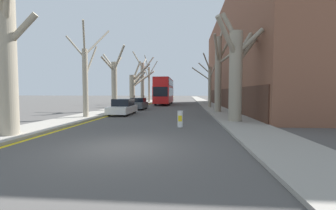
{
  "coord_description": "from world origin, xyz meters",
  "views": [
    {
      "loc": [
        2.44,
        -7.88,
        1.99
      ],
      "look_at": [
        -0.41,
        25.0,
        0.2
      ],
      "focal_mm": 24.0,
      "sensor_mm": 36.0,
      "label": 1
    }
  ],
  "objects": [
    {
      "name": "street_tree_left_2",
      "position": [
        -5.59,
        16.23,
        3.22
      ],
      "size": [
        3.53,
        3.93,
        7.01
      ],
      "color": "gray",
      "rests_on": "ground"
    },
    {
      "name": "street_tree_left_4",
      "position": [
        -5.47,
        31.55,
        4.23
      ],
      "size": [
        4.32,
        3.45,
        9.47
      ],
      "color": "gray",
      "rests_on": "ground"
    },
    {
      "name": "parked_car_0",
      "position": [
        -3.46,
        12.24,
        0.67
      ],
      "size": [
        1.78,
        4.36,
        1.43
      ],
      "color": "silver",
      "rests_on": "ground"
    },
    {
      "name": "ground_plane",
      "position": [
        0.0,
        0.0,
        0.0
      ],
      "size": [
        300.0,
        300.0,
        0.0
      ],
      "primitive_type": "plane",
      "color": "#4C4947"
    },
    {
      "name": "street_tree_left_0",
      "position": [
        -5.41,
        1.32,
        3.69
      ],
      "size": [
        2.68,
        2.3,
        7.78
      ],
      "color": "gray",
      "rests_on": "ground"
    },
    {
      "name": "building_facade_right",
      "position": [
        12.27,
        25.18,
        7.05
      ],
      "size": [
        10.08,
        39.53,
        14.11
      ],
      "color": "brown",
      "rests_on": "ground"
    },
    {
      "name": "street_tree_right_1",
      "position": [
        5.53,
        14.8,
        4.16
      ],
      "size": [
        2.53,
        3.11,
        8.89
      ],
      "color": "gray",
      "rests_on": "ground"
    },
    {
      "name": "sidewalk_left",
      "position": [
        -5.89,
        50.0,
        0.06
      ],
      "size": [
        2.77,
        120.0,
        0.12
      ],
      "primitive_type": "cube",
      "color": "gray",
      "rests_on": "ground"
    },
    {
      "name": "street_tree_left_5",
      "position": [
        -5.57,
        38.55,
        4.3
      ],
      "size": [
        3.39,
        4.1,
        9.6
      ],
      "color": "gray",
      "rests_on": "ground"
    },
    {
      "name": "street_tree_left_3",
      "position": [
        -5.29,
        24.18,
        2.9
      ],
      "size": [
        2.87,
        2.96,
        6.69
      ],
      "color": "gray",
      "rests_on": "ground"
    },
    {
      "name": "double_decker_bus",
      "position": [
        -1.55,
        30.65,
        2.49
      ],
      "size": [
        2.46,
        11.33,
        4.4
      ],
      "color": "red",
      "rests_on": "ground"
    },
    {
      "name": "street_tree_left_1",
      "position": [
        -5.49,
        9.16,
        3.3
      ],
      "size": [
        2.93,
        3.91,
        7.38
      ],
      "color": "gray",
      "rests_on": "ground"
    },
    {
      "name": "traffic_bollard",
      "position": [
        2.02,
        5.13,
        0.47
      ],
      "size": [
        0.31,
        0.32,
        0.94
      ],
      "color": "white",
      "rests_on": "ground"
    },
    {
      "name": "parked_car_1",
      "position": [
        -3.46,
        18.67,
        0.66
      ],
      "size": [
        1.74,
        3.92,
        1.39
      ],
      "color": "#4C5156",
      "rests_on": "ground"
    },
    {
      "name": "street_tree_right_2",
      "position": [
        5.22,
        21.59,
        3.13
      ],
      "size": [
        2.99,
        2.81,
        6.76
      ],
      "color": "gray",
      "rests_on": "ground"
    },
    {
      "name": "sidewalk_right",
      "position": [
        5.89,
        50.0,
        0.06
      ],
      "size": [
        2.77,
        120.0,
        0.12
      ],
      "primitive_type": "cube",
      "color": "gray",
      "rests_on": "ground"
    },
    {
      "name": "kerb_line_stripe",
      "position": [
        -4.32,
        50.0,
        0.0
      ],
      "size": [
        0.24,
        120.0,
        0.01
      ],
      "primitive_type": "cube",
      "color": "yellow",
      "rests_on": "ground"
    },
    {
      "name": "street_tree_right_0",
      "position": [
        5.67,
        7.42,
        3.51
      ],
      "size": [
        3.74,
        3.54,
        7.2
      ],
      "color": "gray",
      "rests_on": "ground"
    }
  ]
}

